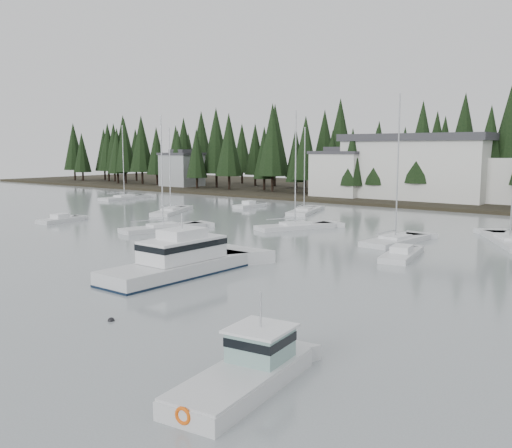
# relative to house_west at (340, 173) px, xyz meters

# --- Properties ---
(far_shore_land) EXTENTS (240.00, 54.00, 1.00)m
(far_shore_land) POSITION_rel_house_west_xyz_m (18.00, 18.00, -4.65)
(far_shore_land) COLOR black
(far_shore_land) RESTS_ON ground
(conifer_treeline) EXTENTS (200.00, 22.00, 20.00)m
(conifer_treeline) POSITION_rel_house_west_xyz_m (18.00, 7.00, -4.65)
(conifer_treeline) COLOR black
(conifer_treeline) RESTS_ON ground
(house_west) EXTENTS (9.54, 7.42, 8.75)m
(house_west) POSITION_rel_house_west_xyz_m (0.00, 0.00, 0.00)
(house_west) COLOR silver
(house_west) RESTS_ON ground
(house_far_west) EXTENTS (8.48, 7.42, 8.25)m
(house_far_west) POSITION_rel_house_west_xyz_m (-42.00, 2.00, -0.25)
(house_far_west) COLOR #999EA0
(house_far_west) RESTS_ON ground
(harbor_inn) EXTENTS (29.50, 11.50, 10.90)m
(harbor_inn) POSITION_rel_house_west_xyz_m (15.04, 3.34, 1.12)
(harbor_inn) COLOR silver
(harbor_inn) RESTS_ON ground
(cabin_cruiser_center) EXTENTS (3.84, 11.94, 5.11)m
(cabin_cruiser_center) POSITION_rel_house_west_xyz_m (22.00, -61.64, -3.89)
(cabin_cruiser_center) COLOR silver
(cabin_cruiser_center) RESTS_ON ground
(lobster_boat_teal) EXTENTS (3.39, 7.37, 3.95)m
(lobster_boat_teal) POSITION_rel_house_west_xyz_m (37.92, -73.65, -4.18)
(lobster_boat_teal) COLOR silver
(lobster_boat_teal) RESTS_ON ground
(sailboat_0) EXTENTS (4.71, 9.95, 13.13)m
(sailboat_0) POSITION_rel_house_west_xyz_m (4.46, -46.91, -4.58)
(sailboat_0) COLOR silver
(sailboat_0) RESTS_ON ground
(sailboat_2) EXTENTS (7.93, 10.97, 11.60)m
(sailboat_2) POSITION_rel_house_west_xyz_m (37.03, -32.67, -4.61)
(sailboat_2) COLOR silver
(sailboat_2) RESTS_ON ground
(sailboat_3) EXTENTS (3.26, 9.73, 13.54)m
(sailboat_3) POSITION_rel_house_west_xyz_m (-29.71, -24.51, -4.59)
(sailboat_3) COLOR silver
(sailboat_3) RESTS_ON ground
(sailboat_6) EXTENTS (3.61, 8.71, 14.59)m
(sailboat_6) POSITION_rel_house_west_xyz_m (28.35, -39.14, -4.57)
(sailboat_6) COLOR silver
(sailboat_6) RESTS_ON ground
(sailboat_7) EXTENTS (6.68, 9.83, 12.39)m
(sailboat_7) POSITION_rel_house_west_xyz_m (-7.25, -34.62, -4.59)
(sailboat_7) COLOR silver
(sailboat_7) RESTS_ON ground
(sailboat_8) EXTENTS (5.48, 9.54, 12.43)m
(sailboat_8) POSITION_rel_house_west_xyz_m (7.41, -23.04, -4.59)
(sailboat_8) COLOR silver
(sailboat_8) RESTS_ON ground
(sailboat_10) EXTENTS (6.39, 9.40, 13.65)m
(sailboat_10) POSITION_rel_house_west_xyz_m (15.31, -36.97, -4.58)
(sailboat_10) COLOR silver
(sailboat_10) RESTS_ON ground
(runabout_0) EXTENTS (2.85, 5.96, 1.42)m
(runabout_0) POSITION_rel_house_west_xyz_m (-10.76, -49.80, -4.52)
(runabout_0) COLOR silver
(runabout_0) RESTS_ON ground
(runabout_1) EXTENTS (3.42, 7.05, 1.42)m
(runabout_1) POSITION_rel_house_west_xyz_m (31.86, -45.73, -4.52)
(runabout_1) COLOR silver
(runabout_1) RESTS_ON ground
(runabout_3) EXTENTS (2.46, 5.19, 1.42)m
(runabout_3) POSITION_rel_house_west_xyz_m (-3.38, -21.93, -4.52)
(runabout_3) COLOR silver
(runabout_3) RESTS_ON ground
(mooring_buoy_dark) EXTENTS (0.37, 0.37, 0.37)m
(mooring_buoy_dark) POSITION_rel_house_west_xyz_m (27.08, -71.54, -4.65)
(mooring_buoy_dark) COLOR black
(mooring_buoy_dark) RESTS_ON ground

